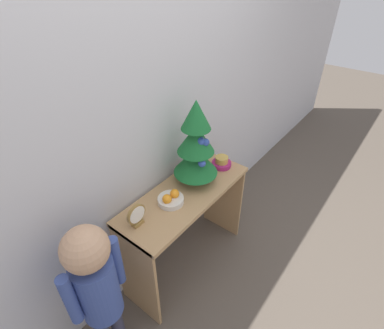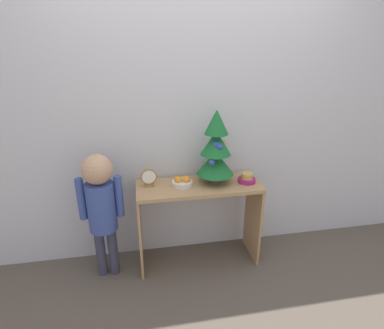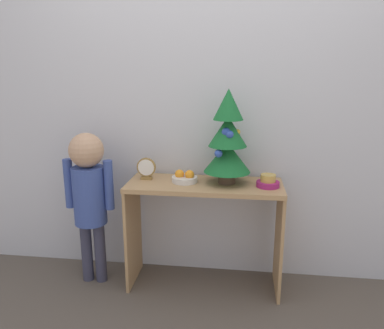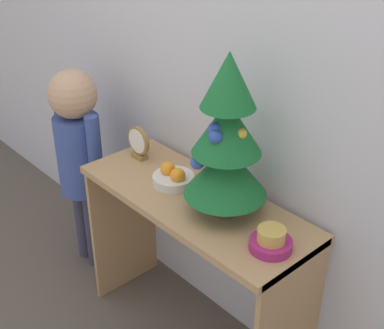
{
  "view_description": "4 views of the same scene",
  "coord_description": "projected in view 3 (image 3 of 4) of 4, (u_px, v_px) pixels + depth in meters",
  "views": [
    {
      "loc": [
        -1.17,
        -0.78,
        2.05
      ],
      "look_at": [
        0.05,
        0.17,
        0.95
      ],
      "focal_mm": 28.0,
      "sensor_mm": 36.0,
      "label": 1
    },
    {
      "loc": [
        -0.45,
        -1.98,
        1.77
      ],
      "look_at": [
        -0.05,
        0.21,
        0.91
      ],
      "focal_mm": 28.0,
      "sensor_mm": 36.0,
      "label": 2
    },
    {
      "loc": [
        0.22,
        -2.12,
        1.46
      ],
      "look_at": [
        -0.08,
        0.17,
        0.87
      ],
      "focal_mm": 35.0,
      "sensor_mm": 36.0,
      "label": 3
    },
    {
      "loc": [
        1.28,
        -0.97,
        1.85
      ],
      "look_at": [
        -0.0,
        0.19,
        0.88
      ],
      "focal_mm": 50.0,
      "sensor_mm": 36.0,
      "label": 4
    }
  ],
  "objects": [
    {
      "name": "mini_tree",
      "position": [
        228.0,
        139.0,
        2.37
      ],
      "size": [
        0.3,
        0.3,
        0.61
      ],
      "color": "#4C3828",
      "rests_on": "console_table"
    },
    {
      "name": "singing_bowl",
      "position": [
        268.0,
        182.0,
        2.35
      ],
      "size": [
        0.15,
        0.15,
        0.08
      ],
      "color": "#9E2366",
      "rests_on": "console_table"
    },
    {
      "name": "desk_clock",
      "position": [
        146.0,
        169.0,
        2.5
      ],
      "size": [
        0.13,
        0.04,
        0.15
      ],
      "color": "olive",
      "rests_on": "console_table"
    },
    {
      "name": "back_wall",
      "position": [
        209.0,
        100.0,
        2.54
      ],
      "size": [
        7.0,
        0.05,
        2.5
      ],
      "primitive_type": "cube",
      "color": "silver",
      "rests_on": "ground_plane"
    },
    {
      "name": "console_table",
      "position": [
        204.0,
        209.0,
        2.48
      ],
      "size": [
        1.01,
        0.39,
        0.74
      ],
      "color": "tan",
      "rests_on": "ground_plane"
    },
    {
      "name": "fruit_bowl",
      "position": [
        185.0,
        178.0,
        2.45
      ],
      "size": [
        0.17,
        0.17,
        0.08
      ],
      "color": "silver",
      "rests_on": "console_table"
    },
    {
      "name": "ground_plane",
      "position": [
        201.0,
        300.0,
        2.43
      ],
      "size": [
        12.0,
        12.0,
        0.0
      ],
      "primitive_type": "plane",
      "color": "brown"
    },
    {
      "name": "child_figure",
      "position": [
        89.0,
        189.0,
        2.5
      ],
      "size": [
        0.34,
        0.23,
        1.06
      ],
      "color": "#38384C",
      "rests_on": "ground_plane"
    }
  ]
}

